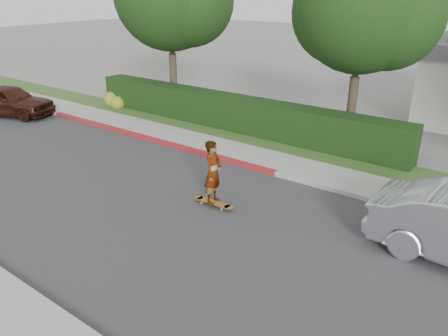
{
  "coord_description": "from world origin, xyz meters",
  "views": [
    {
      "loc": [
        7.42,
        -7.45,
        5.77
      ],
      "look_at": [
        0.67,
        1.68,
        1.0
      ],
      "focal_mm": 35.0,
      "sensor_mm": 36.0,
      "label": 1
    }
  ],
  "objects": [
    {
      "name": "curb_far",
      "position": [
        0.0,
        4.1,
        0.07
      ],
      "size": [
        60.0,
        0.2,
        0.15
      ],
      "primitive_type": "cube",
      "color": "#9E9E99",
      "rests_on": "ground"
    },
    {
      "name": "tree_center",
      "position": [
        1.49,
        9.19,
        4.9
      ],
      "size": [
        5.66,
        4.84,
        7.44
      ],
      "color": "#33261C",
      "rests_on": "ground"
    },
    {
      "name": "sidewalk_far",
      "position": [
        0.0,
        5.0,
        0.06
      ],
      "size": [
        60.0,
        1.6,
        0.12
      ],
      "primitive_type": "cube",
      "color": "gray",
      "rests_on": "ground"
    },
    {
      "name": "skateboarder",
      "position": [
        0.67,
        1.18,
        1.04
      ],
      "size": [
        0.55,
        0.73,
        1.82
      ],
      "primitive_type": "imported",
      "rotation": [
        0.0,
        0.0,
        1.75
      ],
      "color": "white",
      "rests_on": "skateboard"
    },
    {
      "name": "road",
      "position": [
        0.0,
        0.0,
        0.01
      ],
      "size": [
        60.0,
        8.0,
        0.01
      ],
      "primitive_type": "cube",
      "color": "#2D2D30",
      "rests_on": "ground"
    },
    {
      "name": "curb_near",
      "position": [
        0.0,
        -4.1,
        0.07
      ],
      "size": [
        60.0,
        0.2,
        0.15
      ],
      "primitive_type": "cube",
      "color": "#9E9E99",
      "rests_on": "ground"
    },
    {
      "name": "skateboard",
      "position": [
        0.67,
        1.18,
        0.11
      ],
      "size": [
        1.3,
        0.31,
        0.12
      ],
      "rotation": [
        0.0,
        0.0,
        0.04
      ],
      "color": "#B66432",
      "rests_on": "ground"
    },
    {
      "name": "curb_red_section",
      "position": [
        -5.0,
        4.1,
        0.08
      ],
      "size": [
        12.0,
        0.21,
        0.15
      ],
      "primitive_type": "cube",
      "color": "maroon",
      "rests_on": "ground"
    },
    {
      "name": "planting_strip",
      "position": [
        0.0,
        6.6,
        0.05
      ],
      "size": [
        60.0,
        1.6,
        0.1
      ],
      "primitive_type": "cube",
      "color": "#2D4C1E",
      "rests_on": "ground"
    },
    {
      "name": "car_maroon",
      "position": [
        -12.82,
        2.77,
        0.73
      ],
      "size": [
        4.62,
        3.13,
        1.46
      ],
      "primitive_type": "imported",
      "rotation": [
        0.0,
        0.0,
        1.93
      ],
      "color": "#381912",
      "rests_on": "ground"
    },
    {
      "name": "ground",
      "position": [
        0.0,
        0.0,
        0.0
      ],
      "size": [
        120.0,
        120.0,
        0.0
      ],
      "primitive_type": "plane",
      "color": "slate",
      "rests_on": "ground"
    },
    {
      "name": "flowering_shrub",
      "position": [
        -10.01,
        6.74,
        0.33
      ],
      "size": [
        1.4,
        1.0,
        0.9
      ],
      "color": "#2D4C19",
      "rests_on": "ground"
    },
    {
      "name": "hedge",
      "position": [
        -3.0,
        7.2,
        0.75
      ],
      "size": [
        15.0,
        1.0,
        1.5
      ],
      "primitive_type": "cube",
      "color": "black",
      "rests_on": "ground"
    }
  ]
}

